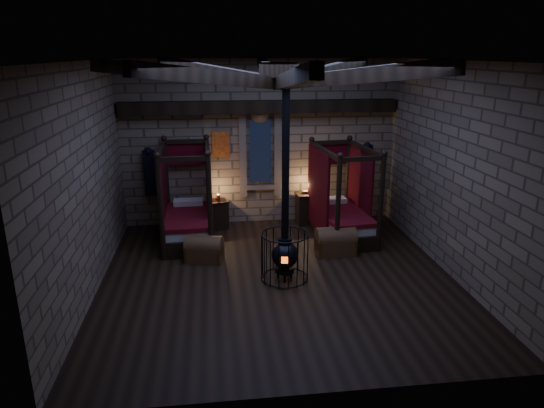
{
  "coord_description": "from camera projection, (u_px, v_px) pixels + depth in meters",
  "views": [
    {
      "loc": [
        -1.21,
        -8.78,
        4.35
      ],
      "look_at": [
        -0.05,
        0.6,
        1.37
      ],
      "focal_mm": 32.0,
      "sensor_mm": 36.0,
      "label": 1
    }
  ],
  "objects": [
    {
      "name": "stove",
      "position": [
        285.0,
        251.0,
        9.53
      ],
      "size": [
        0.95,
        0.95,
        4.05
      ],
      "rotation": [
        0.0,
        0.0,
        -0.15
      ],
      "color": "black",
      "rests_on": "ground"
    },
    {
      "name": "trunk_left",
      "position": [
        204.0,
        249.0,
        10.51
      ],
      "size": [
        0.88,
        0.67,
        0.58
      ],
      "rotation": [
        0.0,
        0.0,
        -0.24
      ],
      "color": "brown",
      "rests_on": "ground"
    },
    {
      "name": "bed_left",
      "position": [
        188.0,
        217.0,
        11.59
      ],
      "size": [
        1.2,
        2.21,
        2.28
      ],
      "rotation": [
        0.0,
        0.0,
        0.02
      ],
      "color": "black",
      "rests_on": "ground"
    },
    {
      "name": "bed_right",
      "position": [
        341.0,
        215.0,
        11.84
      ],
      "size": [
        1.32,
        2.22,
        2.22
      ],
      "rotation": [
        0.0,
        0.0,
        0.1
      ],
      "color": "black",
      "rests_on": "ground"
    },
    {
      "name": "nightstand_right",
      "position": [
        306.0,
        208.0,
        12.74
      ],
      "size": [
        0.55,
        0.52,
        0.9
      ],
      "rotation": [
        0.0,
        0.0,
        0.07
      ],
      "color": "black",
      "rests_on": "ground"
    },
    {
      "name": "trunk_right",
      "position": [
        335.0,
        242.0,
        10.86
      ],
      "size": [
        0.87,
        0.55,
        0.64
      ],
      "rotation": [
        0.0,
        0.0,
        0.0
      ],
      "color": "brown",
      "rests_on": "ground"
    },
    {
      "name": "room",
      "position": [
        278.0,
        87.0,
        8.72
      ],
      "size": [
        7.02,
        7.02,
        4.29
      ],
      "color": "black",
      "rests_on": "ground"
    },
    {
      "name": "nightstand_left",
      "position": [
        219.0,
        214.0,
        12.42
      ],
      "size": [
        0.56,
        0.54,
        0.91
      ],
      "rotation": [
        0.0,
        0.0,
        0.24
      ],
      "color": "black",
      "rests_on": "ground"
    }
  ]
}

